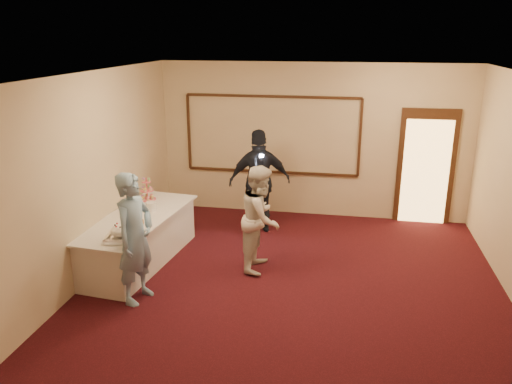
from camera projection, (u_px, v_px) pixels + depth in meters
The scene contains 14 objects.
floor at pixel (290, 300), 6.89m from camera, with size 7.00×7.00×0.00m, color black.
room_walls at pixel (293, 157), 6.27m from camera, with size 6.04×7.04×3.02m.
wall_molding at pixel (272, 135), 9.79m from camera, with size 3.45×0.04×1.55m.
doorway at pixel (426, 168), 9.42m from camera, with size 1.05×0.07×2.20m.
buffet_table at pixel (139, 239), 7.91m from camera, with size 1.24×2.61×0.77m.
pavlova_tray at pixel (123, 232), 6.95m from camera, with size 0.47×0.59×0.21m.
cupcake_stand at pixel (147, 191), 8.56m from camera, with size 0.29×0.29×0.43m.
plate_stack_a at pixel (132, 212), 7.78m from camera, with size 0.18×0.18×0.15m.
plate_stack_b at pixel (151, 206), 8.04m from camera, with size 0.18×0.18×0.15m.
tart at pixel (136, 223), 7.48m from camera, with size 0.27×0.27×0.06m.
man at pixel (135, 238), 6.64m from camera, with size 0.66×0.43×1.81m, color #81AACD.
woman at pixel (261, 218), 7.60m from camera, with size 0.80×0.62×1.64m, color beige.
guest at pixel (260, 181), 9.02m from camera, with size 1.11×0.46×1.90m, color black.
camera_flash at pixel (262, 156), 8.70m from camera, with size 0.07×0.04×0.05m, color white.
Camera 1 is at (0.66, -6.09, 3.52)m, focal length 35.00 mm.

